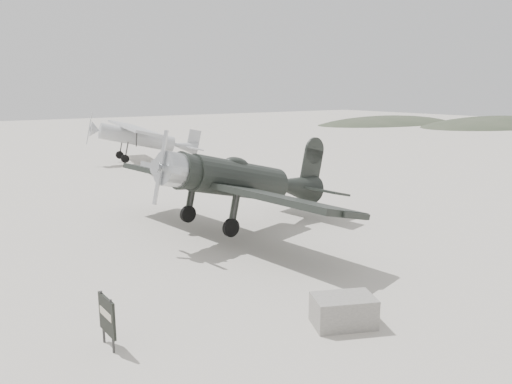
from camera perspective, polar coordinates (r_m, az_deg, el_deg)
ground at (r=17.90m, az=6.96°, el=-5.74°), size 160.00×160.00×0.00m
hill_east_north at (r=82.37m, az=25.83°, el=6.88°), size 36.00×18.00×6.00m
hill_northeast at (r=81.10m, az=14.83°, el=7.60°), size 32.00×16.00×5.20m
lowwing_monoplane at (r=18.73m, az=-1.26°, el=1.27°), size 8.19×11.44×3.67m
highwing_monoplane at (r=37.41m, az=-12.91°, el=6.37°), size 8.18×11.47×3.24m
equipment_block at (r=11.94m, az=9.96°, el=-13.24°), size 1.63×1.36×0.70m
sign_board at (r=11.14m, az=-16.66°, el=-13.47°), size 0.09×0.81×1.17m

